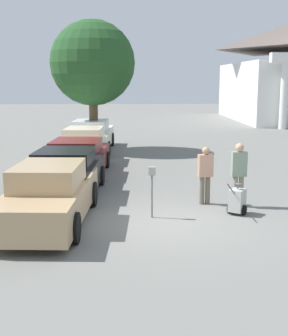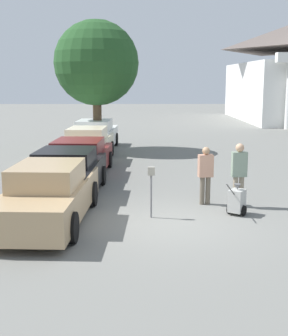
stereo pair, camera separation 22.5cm
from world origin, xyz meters
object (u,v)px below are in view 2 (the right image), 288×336
(parked_car_tan, at_px, (50,195))
(person_worker, at_px, (206,172))
(parking_meter, at_px, (151,182))
(equipment_cart, at_px, (237,201))
(parked_car_black, at_px, (67,173))
(parked_car_maroon, at_px, (79,158))
(person_supervisor, at_px, (239,171))
(parked_car_cream, at_px, (88,146))
(parked_car_white, at_px, (95,136))

(parked_car_tan, distance_m, person_worker, 4.50)
(parking_meter, distance_m, equipment_cart, 2.38)
(parked_car_black, xyz_separation_m, parked_car_maroon, (-0.00, 3.12, -0.04))
(person_worker, distance_m, person_supervisor, 0.95)
(parked_car_maroon, relative_size, parked_car_cream, 1.03)
(parked_car_white, bearing_deg, parked_car_cream, -87.08)
(person_supervisor, relative_size, equipment_cart, 1.83)
(parked_car_black, height_order, parked_car_maroon, parked_car_black)
(parked_car_black, xyz_separation_m, parked_car_white, (-0.00, 9.64, 0.04))
(parked_car_black, bearing_deg, person_supervisor, -13.47)
(parked_car_maroon, bearing_deg, parked_car_white, 92.92)
(parked_car_black, distance_m, parked_car_cream, 6.17)
(parked_car_tan, xyz_separation_m, parking_meter, (2.57, 0.37, 0.24))
(parked_car_black, distance_m, parking_meter, 3.60)
(parked_car_black, xyz_separation_m, parked_car_cream, (-0.00, 6.17, 0.02))
(parked_car_white, height_order, person_supervisor, person_supervisor)
(parked_car_black, bearing_deg, parked_car_cream, 92.92)
(parked_car_tan, bearing_deg, parked_car_white, 92.92)
(parked_car_black, height_order, person_worker, person_worker)
(parked_car_cream, relative_size, person_supervisor, 2.75)
(parking_meter, xyz_separation_m, person_supervisor, (2.50, 1.02, 0.10))
(parked_car_white, bearing_deg, equipment_cart, -64.85)
(parked_car_maroon, xyz_separation_m, equipment_cart, (4.87, -5.39, -0.26))
(parked_car_black, distance_m, parked_car_maroon, 3.12)
(parked_car_tan, relative_size, parked_car_maroon, 0.99)
(parked_car_tan, bearing_deg, parked_car_black, 92.91)
(parked_car_cream, bearing_deg, person_worker, -57.56)
(parked_car_white, bearing_deg, person_supervisor, -62.61)
(person_worker, bearing_deg, parked_car_white, -77.73)
(parking_meter, bearing_deg, person_worker, 39.61)
(parked_car_tan, bearing_deg, person_worker, 25.03)
(parked_car_white, xyz_separation_m, person_worker, (4.17, -10.83, 0.23))
(person_worker, height_order, equipment_cart, person_worker)
(parked_car_cream, height_order, person_worker, person_worker)
(parked_car_black, height_order, parking_meter, parked_car_black)
(parked_car_black, relative_size, person_supervisor, 2.61)
(parked_car_cream, bearing_deg, parked_car_maroon, -87.08)
(parking_meter, xyz_separation_m, equipment_cart, (2.30, 0.24, -0.56))
(parked_car_cream, bearing_deg, parked_car_black, -87.08)
(parked_car_white, relative_size, person_supervisor, 2.92)
(parked_car_white, relative_size, person_worker, 3.17)
(equipment_cart, bearing_deg, parked_car_maroon, 165.61)
(parked_car_white, xyz_separation_m, parking_meter, (2.57, -12.16, 0.22))
(parked_car_tan, height_order, person_worker, person_worker)
(parked_car_maroon, height_order, parked_car_cream, parked_car_cream)
(parking_meter, bearing_deg, parked_car_white, 101.93)
(parked_car_white, bearing_deg, person_worker, -66.04)
(parked_car_cream, distance_m, person_worker, 8.46)
(parked_car_tan, height_order, parked_car_white, parked_car_white)
(parked_car_black, bearing_deg, parked_car_white, 92.92)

